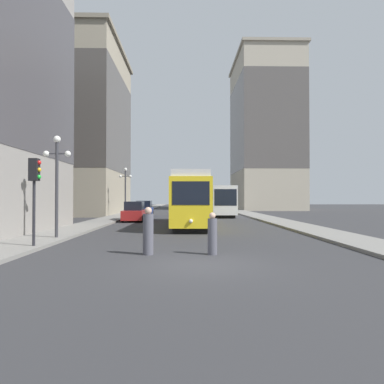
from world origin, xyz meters
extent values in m
plane|color=#303033|center=(0.00, 0.00, 0.00)|extent=(200.00, 200.00, 0.00)
cube|color=gray|center=(-7.82, 40.00, 0.07)|extent=(2.68, 120.00, 0.15)
cube|color=gray|center=(7.82, 40.00, 0.07)|extent=(2.68, 120.00, 0.15)
cube|color=black|center=(-0.02, 15.82, 0.17)|extent=(2.46, 12.49, 0.35)
cube|color=yellow|center=(-0.02, 15.82, 1.90)|extent=(2.88, 13.57, 3.10)
cube|color=black|center=(-0.02, 15.82, 2.60)|extent=(2.89, 13.03, 1.08)
cube|color=silver|center=(-0.02, 15.82, 3.67)|extent=(2.66, 13.30, 0.44)
cube|color=black|center=(-0.16, 9.08, 2.44)|extent=(2.21, 0.13, 1.40)
sphere|color=#F2EACC|center=(-0.16, 9.01, 0.80)|extent=(0.24, 0.24, 0.24)
cube|color=black|center=(3.81, 30.67, 0.17)|extent=(2.39, 11.83, 0.35)
cube|color=silver|center=(3.81, 30.67, 1.90)|extent=(2.80, 12.87, 3.10)
cube|color=black|center=(3.81, 30.67, 2.44)|extent=(2.82, 12.35, 1.30)
cube|color=black|center=(3.69, 24.28, 2.21)|extent=(2.31, 0.12, 1.71)
cylinder|color=black|center=(-6.01, 26.82, 0.32)|extent=(0.19, 0.64, 0.64)
cylinder|color=black|center=(-6.07, 29.88, 0.32)|extent=(0.19, 0.64, 0.64)
cylinder|color=black|center=(-4.30, 26.85, 0.32)|extent=(0.19, 0.64, 0.64)
cylinder|color=black|center=(-4.36, 29.92, 0.32)|extent=(0.19, 0.64, 0.64)
cube|color=navy|center=(-5.18, 28.37, 0.60)|extent=(1.90, 4.98, 0.84)
cube|color=black|center=(-5.19, 28.49, 1.42)|extent=(1.64, 2.75, 0.80)
cylinder|color=black|center=(-6.00, 19.30, 0.32)|extent=(0.20, 0.64, 0.64)
cylinder|color=black|center=(-6.07, 22.13, 0.32)|extent=(0.20, 0.64, 0.64)
cylinder|color=black|center=(-4.29, 19.34, 0.32)|extent=(0.20, 0.64, 0.64)
cylinder|color=black|center=(-4.36, 22.17, 0.32)|extent=(0.20, 0.64, 0.64)
cube|color=maroon|center=(-5.18, 20.74, 0.60)|extent=(1.91, 4.61, 0.84)
cube|color=black|center=(-5.19, 20.85, 1.42)|extent=(1.64, 2.55, 0.80)
cylinder|color=#4C4C56|center=(-1.92, 2.03, 0.78)|extent=(0.41, 0.41, 1.55)
sphere|color=tan|center=(-1.92, 2.03, 1.68)|extent=(0.28, 0.28, 0.28)
cylinder|color=#4C4C56|center=(0.54, 1.98, 0.69)|extent=(0.36, 0.36, 1.38)
sphere|color=tan|center=(0.54, 1.98, 1.49)|extent=(0.25, 0.25, 0.25)
cylinder|color=#232328|center=(-6.88, 3.49, 1.99)|extent=(0.12, 0.12, 3.68)
cube|color=black|center=(-6.88, 3.49, 3.36)|extent=(0.36, 0.36, 0.95)
sphere|color=red|center=(-6.68, 3.49, 3.66)|extent=(0.18, 0.18, 0.18)
sphere|color=gold|center=(-6.68, 3.49, 3.36)|extent=(0.18, 0.18, 0.18)
sphere|color=green|center=(-6.68, 3.49, 3.05)|extent=(0.18, 0.18, 0.18)
cylinder|color=#333338|center=(-7.08, 6.59, 2.58)|extent=(0.16, 0.16, 4.86)
sphere|color=white|center=(-7.08, 6.59, 5.18)|extent=(0.36, 0.36, 0.36)
sphere|color=white|center=(-7.63, 6.59, 4.43)|extent=(0.31, 0.31, 0.31)
sphere|color=white|center=(-6.53, 6.59, 4.43)|extent=(0.31, 0.31, 0.31)
cube|color=#333338|center=(-7.08, 6.59, 4.43)|extent=(1.10, 0.06, 0.06)
cylinder|color=#333338|center=(-7.08, 26.93, 2.64)|extent=(0.16, 0.16, 4.98)
sphere|color=white|center=(-7.08, 26.93, 5.29)|extent=(0.36, 0.36, 0.36)
sphere|color=white|center=(-7.63, 26.93, 4.53)|extent=(0.31, 0.31, 0.31)
sphere|color=white|center=(-6.53, 26.93, 4.53)|extent=(0.31, 0.31, 0.31)
cube|color=#333338|center=(-7.08, 26.93, 4.53)|extent=(1.10, 0.06, 0.06)
cube|color=gray|center=(-15.24, 35.18, 10.98)|extent=(12.14, 17.03, 21.96)
cube|color=#494440|center=(-15.24, 35.18, 12.08)|extent=(12.18, 17.07, 13.18)
cube|color=gray|center=(-15.24, 35.18, 22.21)|extent=(12.74, 17.63, 0.50)
cube|color=#B2A893|center=(14.52, 53.05, 13.95)|extent=(10.71, 17.09, 27.90)
cube|color=#595451|center=(14.52, 53.05, 15.35)|extent=(10.75, 17.13, 16.74)
cube|color=gray|center=(14.52, 53.05, 28.15)|extent=(11.31, 17.69, 0.50)
camera|label=1|loc=(-0.52, -11.16, 2.17)|focal=32.19mm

